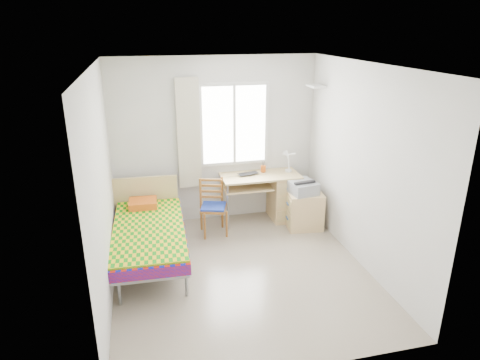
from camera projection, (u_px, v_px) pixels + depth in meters
The scene contains 17 objects.
floor at pixel (241, 272), 5.54m from camera, with size 3.50×3.50×0.00m, color #BCAD93.
ceiling at pixel (242, 65), 4.65m from camera, with size 3.50×3.50×0.00m, color white.
wall_back at pixel (215, 141), 6.70m from camera, with size 3.20×3.20×0.00m, color silver.
wall_left at pixel (102, 189), 4.75m from camera, with size 3.50×3.50×0.00m, color silver.
wall_right at pixel (363, 168), 5.45m from camera, with size 3.50×3.50×0.00m, color silver.
window at pixel (234, 125), 6.66m from camera, with size 1.10×0.04×1.30m.
curtain at pixel (189, 134), 6.49m from camera, with size 0.35×0.05×1.70m, color beige.
floating_shelf at pixel (316, 86), 6.41m from camera, with size 0.20×0.32×0.03m, color white.
bed at pixel (149, 231), 5.72m from camera, with size 1.02×2.05×0.87m.
desk at pixel (280, 194), 6.95m from camera, with size 1.25×0.57×0.78m.
chair at pixel (213, 203), 6.46m from camera, with size 0.46×0.46×0.86m.
cabinet at pixel (304, 210), 6.69m from camera, with size 0.58×0.53×0.58m.
printer at pixel (302, 187), 6.56m from camera, with size 0.44×0.49×0.19m.
laptop at pixel (250, 175), 6.72m from camera, with size 0.33×0.21×0.03m, color black.
pen_cup at pixel (263, 169), 6.88m from camera, with size 0.08×0.08×0.10m, color orange.
task_lamp at pixel (288, 159), 6.71m from camera, with size 0.23×0.32×0.41m.
book at pixel (246, 187), 6.80m from camera, with size 0.18×0.24×0.02m, color gray.
Camera 1 is at (-1.14, -4.66, 3.01)m, focal length 32.00 mm.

